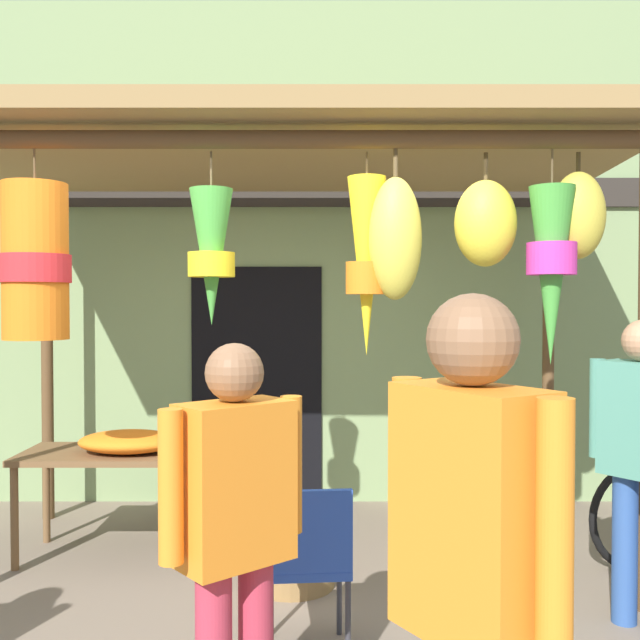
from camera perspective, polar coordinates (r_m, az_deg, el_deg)
name	(u,v)px	position (r m, az deg, el deg)	size (l,w,h in m)	color
ground_plane	(277,610)	(4.27, -3.45, -22.05)	(30.00, 30.00, 0.00)	#756656
shop_facade	(291,254)	(6.21, -2.30, 5.23)	(9.07, 0.29, 4.23)	#7A9360
market_stall_canopy	(297,184)	(4.62, -1.85, 10.78)	(4.43, 2.19, 2.81)	brown
display_table	(118,463)	(5.07, -15.78, -10.88)	(1.30, 0.63, 0.70)	brown
flower_heap_on_table	(128,442)	(4.97, -15.01, -9.33)	(0.67, 0.47, 0.14)	orange
folding_chair	(305,555)	(3.57, -1.19, -18.21)	(0.43, 0.43, 0.84)	#2347A8
wicker_basket_by_table	(290,568)	(4.56, -2.43, -19.13)	(0.51, 0.51, 0.20)	olive
vendor_in_orange	(233,523)	(2.68, -6.97, -15.71)	(0.47, 0.43, 1.56)	#B23347
shopper_by_bananas	(640,447)	(4.12, 24.07, -9.22)	(0.42, 0.49, 1.61)	#2D5193
passerby_at_right	(469,570)	(1.95, 11.76, -18.91)	(0.40, 0.51, 1.72)	#B23347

